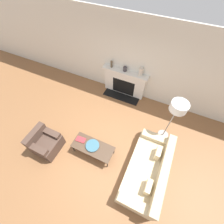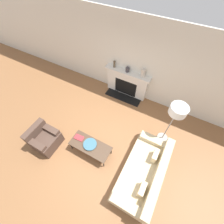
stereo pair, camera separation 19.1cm
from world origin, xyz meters
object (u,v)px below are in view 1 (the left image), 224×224
Objects in this scene: fireplace at (124,83)px; floor_lamp at (177,109)px; coffee_table at (93,147)px; book at (81,140)px; mantel_vase_center_left at (125,69)px; mantel_vase_center_right at (141,72)px; couch at (148,170)px; armchair_near at (45,143)px; bowl at (92,146)px; mantel_vase_left at (112,64)px.

floor_lamp is (1.93, -1.25, 0.88)m from fireplace.
fireplace reaches higher than coffee_table.
coffee_table is at bearing -10.45° from book.
floor_lamp is at bearing -32.95° from mantel_vase_center_left.
mantel_vase_center_right is (0.41, 2.75, 0.85)m from coffee_table.
mantel_vase_center_right reaches higher than couch.
fireplace is at bearing 147.01° from floor_lamp.
armchair_near is 1.08m from book.
couch is at bearing -95.61° from floor_lamp.
couch is 2.69× the size of armchair_near.
bowl is 1.32× the size of book.
armchair_near reaches higher than bowl.
fireplace is at bearing -30.08° from mantel_vase_center_left.
mantel_vase_center_left is (-0.03, 0.02, 0.62)m from fireplace.
coffee_table is 0.75× the size of floor_lamp.
mantel_vase_center_left reaches higher than couch.
armchair_near is 1.45m from bowl.
floor_lamp is at bearing -27.11° from mantel_vase_left.
mantel_vase_left reaches higher than mantel_vase_center_left.
coffee_table is 4.96× the size of mantel_vase_left.
mantel_vase_left is at bearing 152.89° from floor_lamp.
fireplace is 0.88m from mantel_vase_center_right.
bowl is 0.24× the size of floor_lamp.
book is (-2.09, -0.03, 0.11)m from couch.
book is at bearing -84.72° from mantel_vase_left.
mantel_vase_left reaches higher than fireplace.
floor_lamp reaches higher than book.
fireplace is 2.71m from book.
mantel_vase_center_left is at bearing 93.03° from bowl.
floor_lamp reaches higher than mantel_vase_left.
couch is at bearing -80.01° from armchair_near.
floor_lamp is 2.34m from mantel_vase_center_left.
bowl is at bearing -87.50° from fireplace.
book is at bearing 173.99° from coffee_table.
mantel_vase_left is at bearing -138.91° from couch.
book is (-0.41, 0.03, -0.02)m from bowl.
mantel_vase_center_left is at bearing 93.33° from coffee_table.
floor_lamp reaches higher than coffee_table.
mantel_vase_left reaches higher than coffee_table.
fireplace is 3.44m from armchair_near.
coffee_table is at bearing -87.49° from couch.
coffee_table is at bearing -71.45° from armchair_near.
mantel_vase_left is at bearing 90.84° from book.
floor_lamp is (0.14, 1.41, 1.10)m from couch.
fireplace is 2.74m from coffee_table.
bowl is 2.92m from mantel_vase_left.
floor_lamp reaches higher than bowl.
fireplace is 6.90× the size of mantel_vase_left.
coffee_table is 3.11× the size of bowl.
armchair_near reaches higher than coffee_table.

